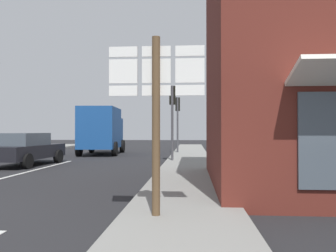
% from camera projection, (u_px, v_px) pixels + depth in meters
% --- Properties ---
extents(ground_plane, '(80.00, 80.00, 0.00)m').
position_uv_depth(ground_plane, '(55.00, 165.00, 15.42)').
color(ground_plane, '#232326').
extents(sidewalk_right, '(2.22, 44.00, 0.14)m').
position_uv_depth(sidewalk_right, '(188.00, 170.00, 12.99)').
color(sidewalk_right, gray).
rests_on(sidewalk_right, ground).
extents(lane_centre_stripe, '(0.16, 12.00, 0.01)m').
position_uv_depth(lane_centre_stripe, '(7.00, 177.00, 11.43)').
color(lane_centre_stripe, silver).
rests_on(lane_centre_stripe, ground).
extents(sedan_far, '(2.24, 4.33, 1.47)m').
position_uv_depth(sedan_far, '(25.00, 149.00, 15.29)').
color(sedan_far, black).
rests_on(sedan_far, ground).
extents(delivery_truck, '(2.76, 5.13, 3.05)m').
position_uv_depth(delivery_truck, '(102.00, 129.00, 22.27)').
color(delivery_truck, '#19478C').
rests_on(delivery_truck, ground).
extents(route_sign_post, '(1.66, 0.14, 3.20)m').
position_uv_depth(route_sign_post, '(156.00, 106.00, 5.81)').
color(route_sign_post, brown).
rests_on(route_sign_post, ground).
extents(traffic_light_near_right, '(0.30, 0.49, 3.76)m').
position_uv_depth(traffic_light_near_right, '(172.00, 106.00, 16.52)').
color(traffic_light_near_right, '#47474C').
rests_on(traffic_light_near_right, ground).
extents(traffic_light_far_right, '(0.30, 0.49, 3.79)m').
position_uv_depth(traffic_light_far_right, '(178.00, 112.00, 22.57)').
color(traffic_light_far_right, '#47474C').
rests_on(traffic_light_far_right, ground).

